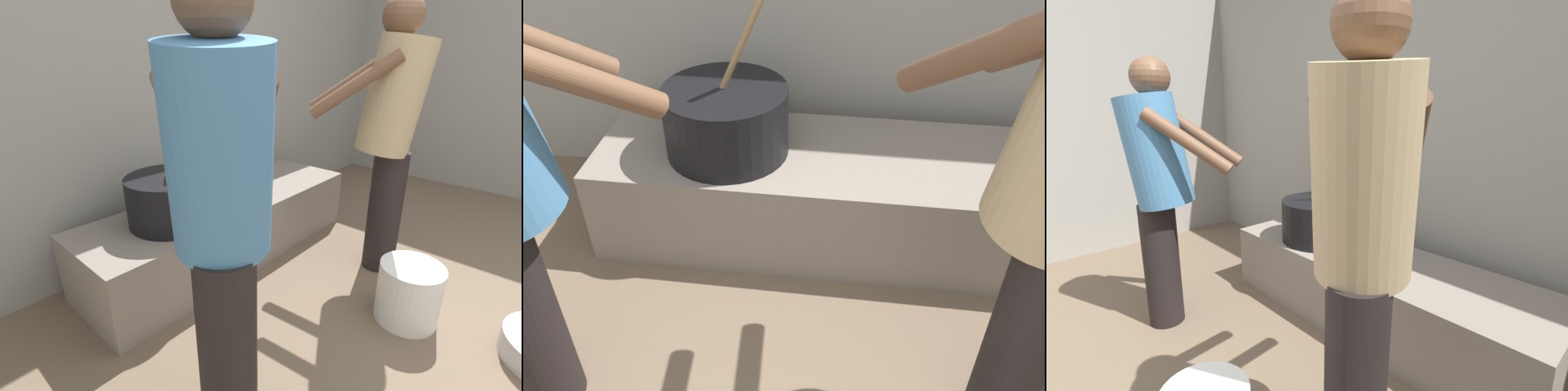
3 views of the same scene
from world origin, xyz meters
TOP-DOWN VIEW (x-y plane):
  - block_enclosure_rear at (0.00, 2.33)m, footprint 5.28×0.20m
  - hearth_ledge at (-0.11, 1.81)m, footprint 1.94×0.60m
  - cooking_pot_main at (-0.55, 1.78)m, footprint 0.48×0.48m
  - cook_in_tan_shirt at (0.42, 1.00)m, footprint 0.63×0.73m
  - cook_in_blue_shirt at (-0.95, 0.92)m, footprint 0.67×0.68m
  - bucket_white_plastic at (0.04, 0.64)m, footprint 0.31×0.31m

SIDE VIEW (x-z plane):
  - bucket_white_plastic at x=0.04m, z-range 0.00..0.32m
  - hearth_ledge at x=-0.11m, z-range 0.00..0.41m
  - cooking_pot_main at x=-0.55m, z-range 0.19..0.91m
  - cook_in_blue_shirt at x=-0.95m, z-range 0.10..1.62m
  - cook_in_tan_shirt at x=0.42m, z-range 0.11..1.69m
  - block_enclosure_rear at x=0.00m, z-range 0.00..2.46m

